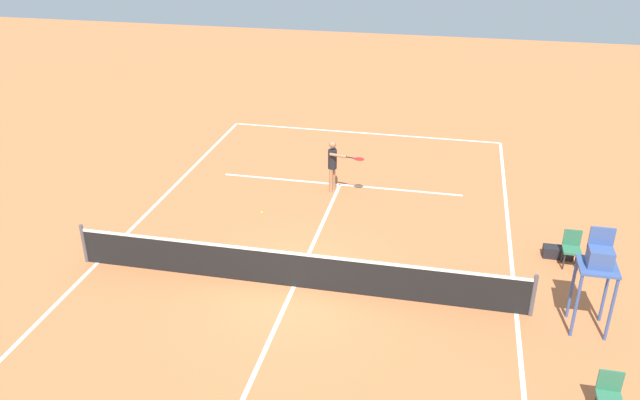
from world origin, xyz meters
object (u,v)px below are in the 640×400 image
player_serving (334,162)px  equipment_bag (558,252)px  courtside_chair_near (610,394)px  courtside_chair_mid (572,247)px  umpire_chair (598,265)px  tennis_ball (262,213)px

player_serving → equipment_bag: 7.14m
courtside_chair_near → courtside_chair_mid: (-0.02, -5.42, 0.00)m
player_serving → umpire_chair: 8.94m
player_serving → courtside_chair_near: size_ratio=1.78×
courtside_chair_mid → equipment_bag: (0.24, -0.34, -0.38)m
courtside_chair_near → courtside_chair_mid: 5.42m
player_serving → tennis_ball: size_ratio=24.81×
umpire_chair → courtside_chair_near: (0.04, 2.75, -1.07)m
courtside_chair_mid → equipment_bag: 0.56m
player_serving → umpire_chair: size_ratio=0.70×
tennis_ball → courtside_chair_near: size_ratio=0.07×
player_serving → tennis_ball: 2.84m
tennis_ball → player_serving: bearing=-131.6°
player_serving → courtside_chair_near: player_serving is taller
umpire_chair → courtside_chair_mid: size_ratio=2.54×
umpire_chair → courtside_chair_near: size_ratio=2.54×
tennis_ball → equipment_bag: bearing=174.8°
player_serving → umpire_chair: bearing=62.3°
umpire_chair → courtside_chair_near: 2.95m
tennis_ball → courtside_chair_mid: (-8.55, 1.10, 0.50)m
umpire_chair → equipment_bag: (0.27, -3.01, -1.46)m
tennis_ball → equipment_bag: 8.34m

